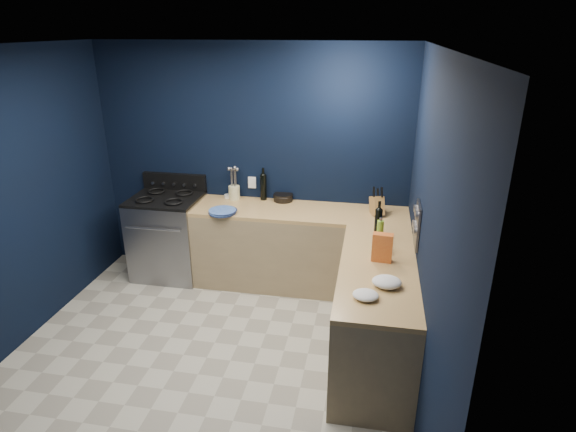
% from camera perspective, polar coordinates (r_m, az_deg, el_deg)
% --- Properties ---
extents(floor, '(3.50, 3.50, 0.02)m').
position_cam_1_polar(floor, '(4.45, -9.74, -16.55)').
color(floor, '#B2AE9C').
rests_on(floor, ground).
extents(ceiling, '(3.50, 3.50, 0.02)m').
position_cam_1_polar(ceiling, '(3.50, -12.61, 19.41)').
color(ceiling, silver).
rests_on(ceiling, ground).
extents(wall_back, '(3.50, 0.02, 2.60)m').
position_cam_1_polar(wall_back, '(5.37, -4.34, 6.35)').
color(wall_back, black).
rests_on(wall_back, ground).
extents(wall_right, '(0.02, 3.50, 2.60)m').
position_cam_1_polar(wall_right, '(3.57, 16.46, -2.73)').
color(wall_right, black).
rests_on(wall_right, ground).
extents(wall_front, '(3.50, 0.02, 2.60)m').
position_cam_1_polar(wall_front, '(2.45, -26.25, -16.52)').
color(wall_front, black).
rests_on(wall_front, ground).
extents(cab_back, '(2.30, 0.63, 0.86)m').
position_cam_1_polar(cab_back, '(5.26, 1.39, -4.06)').
color(cab_back, '#9C845E').
rests_on(cab_back, floor).
extents(top_back, '(2.30, 0.63, 0.04)m').
position_cam_1_polar(top_back, '(5.08, 1.44, 0.51)').
color(top_back, olive).
rests_on(top_back, cab_back).
extents(cab_right, '(0.63, 1.67, 0.86)m').
position_cam_1_polar(cab_right, '(4.21, 10.36, -11.65)').
color(cab_right, '#9C845E').
rests_on(cab_right, floor).
extents(top_right, '(0.63, 1.67, 0.04)m').
position_cam_1_polar(top_right, '(3.98, 10.79, -6.24)').
color(top_right, olive).
rests_on(top_right, cab_right).
extents(gas_range, '(0.76, 0.66, 0.92)m').
position_cam_1_polar(gas_range, '(5.65, -14.14, -2.51)').
color(gas_range, gray).
rests_on(gas_range, floor).
extents(oven_door, '(0.59, 0.02, 0.42)m').
position_cam_1_polar(oven_door, '(5.40, -15.46, -3.95)').
color(oven_door, black).
rests_on(oven_door, gas_range).
extents(cooktop, '(0.76, 0.66, 0.03)m').
position_cam_1_polar(cooktop, '(5.48, -14.59, 2.02)').
color(cooktop, black).
rests_on(cooktop, gas_range).
extents(backguard, '(0.76, 0.06, 0.20)m').
position_cam_1_polar(backguard, '(5.71, -13.47, 4.03)').
color(backguard, black).
rests_on(backguard, gas_range).
extents(spice_panel, '(0.02, 0.28, 0.38)m').
position_cam_1_polar(spice_panel, '(4.12, 15.28, -1.08)').
color(spice_panel, gray).
rests_on(spice_panel, wall_right).
extents(wall_outlet, '(0.09, 0.02, 0.13)m').
position_cam_1_polar(wall_outlet, '(5.41, -4.33, 4.05)').
color(wall_outlet, white).
rests_on(wall_outlet, wall_back).
extents(plate_stack, '(0.31, 0.31, 0.04)m').
position_cam_1_polar(plate_stack, '(5.03, -7.90, 0.54)').
color(plate_stack, '#314FAE').
rests_on(plate_stack, top_back).
extents(ramekin, '(0.11, 0.11, 0.04)m').
position_cam_1_polar(ramekin, '(5.48, -7.19, 2.39)').
color(ramekin, white).
rests_on(ramekin, top_back).
extents(utensil_crock, '(0.16, 0.16, 0.16)m').
position_cam_1_polar(utensil_crock, '(5.41, -6.49, 2.82)').
color(utensil_crock, '#EEE9BF').
rests_on(utensil_crock, top_back).
extents(wine_bottle_back, '(0.08, 0.08, 0.29)m').
position_cam_1_polar(wine_bottle_back, '(5.34, -2.98, 3.46)').
color(wine_bottle_back, black).
rests_on(wine_bottle_back, top_back).
extents(lemon_basket, '(0.28, 0.28, 0.08)m').
position_cam_1_polar(lemon_basket, '(5.33, -0.59, 2.26)').
color(lemon_basket, black).
rests_on(lemon_basket, top_back).
extents(knife_block, '(0.18, 0.25, 0.24)m').
position_cam_1_polar(knife_block, '(5.01, 10.64, 1.22)').
color(knife_block, olive).
rests_on(knife_block, top_back).
extents(wine_bottle_right, '(0.08, 0.08, 0.28)m').
position_cam_1_polar(wine_bottle_right, '(4.45, 10.78, -0.91)').
color(wine_bottle_right, black).
rests_on(wine_bottle_right, top_right).
extents(oil_bottle, '(0.08, 0.08, 0.26)m').
position_cam_1_polar(oil_bottle, '(4.25, 10.98, -2.17)').
color(oil_bottle, '#78AA28').
rests_on(oil_bottle, top_right).
extents(spice_jar_near, '(0.06, 0.06, 0.11)m').
position_cam_1_polar(spice_jar_near, '(4.24, 11.41, -3.38)').
color(spice_jar_near, olive).
rests_on(spice_jar_near, top_right).
extents(spice_jar_far, '(0.05, 0.05, 0.09)m').
position_cam_1_polar(spice_jar_far, '(4.20, 11.92, -3.79)').
color(spice_jar_far, olive).
rests_on(spice_jar_far, top_right).
extents(crouton_bag, '(0.17, 0.09, 0.25)m').
position_cam_1_polar(crouton_bag, '(4.02, 11.27, -3.74)').
color(crouton_bag, red).
rests_on(crouton_bag, top_right).
extents(towel_front, '(0.23, 0.20, 0.08)m').
position_cam_1_polar(towel_front, '(3.68, 11.79, -7.77)').
color(towel_front, white).
rests_on(towel_front, top_right).
extents(towel_end, '(0.19, 0.17, 0.06)m').
position_cam_1_polar(towel_end, '(3.51, 9.31, -9.36)').
color(towel_end, white).
rests_on(towel_end, top_right).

